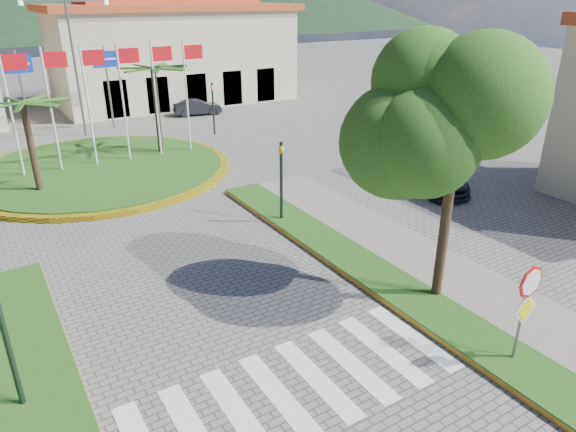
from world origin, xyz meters
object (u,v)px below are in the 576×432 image
car_dark_b (197,107)px  car_side_right (428,175)px  deciduous_tree (459,121)px  roundabout_island (100,169)px  stop_sign (527,299)px

car_dark_b → car_side_right: car_side_right is taller
deciduous_tree → car_dark_b: bearing=81.9°
roundabout_island → car_dark_b: (9.31, 9.89, 0.39)m
stop_sign → car_dark_b: bearing=81.6°
stop_sign → deciduous_tree: deciduous_tree is taller
car_side_right → deciduous_tree: bearing=-127.3°
stop_sign → car_dark_b: size_ratio=0.77×
roundabout_island → stop_sign: (4.90, -20.04, 1.61)m
roundabout_island → car_dark_b: 13.59m
roundabout_island → car_dark_b: size_ratio=3.69×
roundabout_island → deciduous_tree: (5.50, -17.00, 5.00)m
stop_sign → deciduous_tree: size_ratio=0.39×
stop_sign → deciduous_tree: 4.59m
car_side_right → roundabout_island: bearing=146.2°
stop_sign → car_dark_b: (4.41, 29.93, -1.22)m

